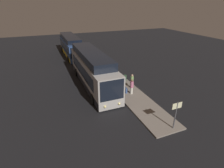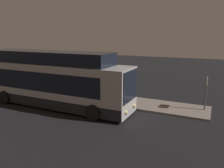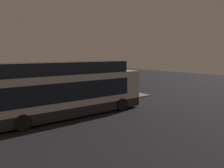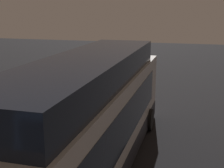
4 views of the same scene
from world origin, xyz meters
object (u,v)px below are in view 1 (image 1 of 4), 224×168
Objects in this scene: bus_second at (71,47)px; bus_lead at (92,71)px; passenger_boarding at (132,86)px; suitcase at (126,90)px; sign_post at (176,112)px; passenger_with_bags at (132,81)px; trash_bin at (125,78)px; passenger_waiting at (110,76)px.

bus_lead is at bearing 0.00° from bus_second.
bus_second is at bearing 136.41° from passenger_boarding.
bus_second is at bearing -171.60° from suitcase.
bus_lead reaches higher than sign_post.
passenger_boarding is 1.01× the size of passenger_with_bags.
passenger_with_bags is at bearing 12.67° from bus_second.
suitcase is at bearing -24.12° from trash_bin.
passenger_waiting is at bearing -171.41° from sign_post.
bus_lead is 5.05m from passenger_boarding.
bus_second is 15.09m from trash_bin.
passenger_boarding is 0.93× the size of passenger_waiting.
bus_second is 17.92× the size of trash_bin.
passenger_waiting is 2.72× the size of trash_bin.
bus_second is 5.06× the size of sign_post.
passenger_boarding is at bearing -14.38° from trash_bin.
passenger_boarding is 2.54× the size of trash_bin.
bus_second reaches higher than sign_post.
passenger_waiting is at bearing -167.87° from suitcase.
bus_lead is 2.19m from passenger_waiting.
passenger_with_bags is at bearing 125.83° from suitcase.
bus_lead is 10.72m from sign_post.
trash_bin is (-9.71, 0.56, -1.18)m from sign_post.
passenger_boarding is 0.86m from suitcase.
passenger_waiting is 2.73m from passenger_with_bags.
bus_second is at bearing -171.97° from sign_post.
bus_lead is 1.03× the size of bus_second.
bus_lead reaches higher than suitcase.
suitcase is at bearing 36.38° from bus_lead.
trash_bin is (-3.46, 0.89, -0.56)m from passenger_boarding.
passenger_waiting is at bearing 7.66° from bus_second.
sign_post is (6.64, 0.82, 1.22)m from suitcase.
passenger_boarding is 6.29m from sign_post.
trash_bin is at bearing 15.30° from bus_second.
sign_post reaches higher than suitcase.
passenger_waiting is at bearing -85.26° from trash_bin.
trash_bin is (-2.23, 0.21, -0.56)m from passenger_with_bags.
passenger_with_bags is 1.56m from suitcase.
passenger_with_bags reaches higher than suitcase.
suitcase is at bearing -123.26° from passenger_with_bags.
passenger_waiting is 3.05m from suitcase.
sign_post is at bearing -50.30° from passenger_boarding.
bus_second is 14.22× the size of suitcase.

